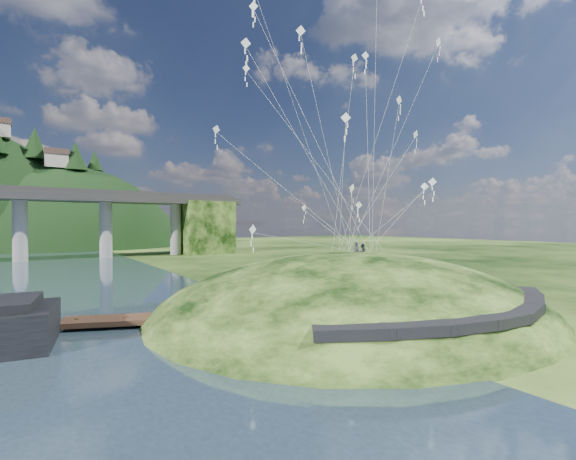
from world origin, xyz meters
TOP-DOWN VIEW (x-y plane):
  - ground at (0.00, 0.00)m, footprint 320.00×320.00m
  - grass_hill at (8.00, 2.00)m, footprint 36.00×32.00m
  - footpath at (7.46, -9.74)m, footprint 22.29×5.84m
  - wooden_dock at (-6.36, 6.35)m, footprint 15.03×8.20m
  - kite_flyers at (10.63, 3.71)m, footprint 2.53×1.55m
  - kite_swarm at (7.01, 3.06)m, footprint 21.50×14.86m

SIDE VIEW (x-z plane):
  - grass_hill at x=8.00m, z-range -8.00..5.00m
  - ground at x=0.00m, z-range 0.00..0.00m
  - wooden_dock at x=-6.36m, z-range -0.07..1.03m
  - footpath at x=7.46m, z-range 1.67..2.50m
  - kite_flyers at x=10.63m, z-range 4.74..6.78m
  - kite_swarm at x=7.01m, z-range 7.95..29.63m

